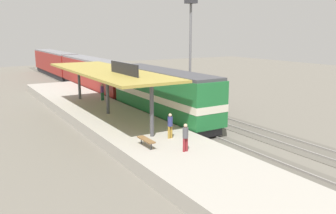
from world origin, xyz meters
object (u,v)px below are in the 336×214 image
object	(u,v)px
passenger_carriage_front	(94,75)
light_mast	(191,27)
passenger_carriage_rear	(55,63)
freight_car	(177,88)
person_walking	(185,136)
person_boarding	(170,124)
person_waiting	(102,91)
locomotive	(163,94)
platform_bench	(146,140)

from	to	relation	value
passenger_carriage_front	light_mast	distance (m)	14.80
passenger_carriage_rear	freight_car	xyz separation A→B (m)	(4.60, -34.02, -0.34)
person_walking	person_boarding	world-z (taller)	same
person_waiting	freight_car	bearing A→B (deg)	-20.38
freight_car	passenger_carriage_rear	bearing A→B (deg)	97.70
passenger_carriage_front	light_mast	bearing A→B (deg)	-54.67
freight_car	light_mast	world-z (taller)	light_mast
passenger_carriage_rear	person_boarding	distance (m)	46.40
person_waiting	person_walking	world-z (taller)	same
person_walking	locomotive	bearing A→B (deg)	66.65
passenger_carriage_front	freight_car	size ratio (longest dim) A/B	1.67
freight_car	person_walking	distance (m)	17.46
freight_car	person_waiting	world-z (taller)	freight_car
locomotive	person_waiting	xyz separation A→B (m)	(-2.85, 7.55, -0.56)
passenger_carriage_front	platform_bench	bearing A→B (deg)	-102.89
passenger_carriage_rear	person_walking	world-z (taller)	passenger_carriage_rear
person_boarding	light_mast	bearing A→B (deg)	51.27
platform_bench	person_walking	size ratio (longest dim) A/B	0.99
platform_bench	person_waiting	distance (m)	16.07
locomotive	freight_car	size ratio (longest dim) A/B	1.20
freight_car	light_mast	distance (m)	7.51
locomotive	passenger_carriage_rear	size ratio (longest dim) A/B	0.72
passenger_carriage_rear	person_walking	distance (m)	49.19
platform_bench	person_walking	xyz separation A→B (m)	(1.60, -1.98, 0.51)
passenger_carriage_front	light_mast	size ratio (longest dim) A/B	1.71
locomotive	passenger_carriage_rear	distance (m)	38.80
locomotive	passenger_carriage_rear	xyz separation A→B (m)	(0.00, 38.80, -0.10)
locomotive	platform_bench	bearing A→B (deg)	-126.16
light_mast	person_waiting	size ratio (longest dim) A/B	6.84
freight_car	light_mast	size ratio (longest dim) A/B	1.03
passenger_carriage_rear	platform_bench	bearing A→B (deg)	-97.27
person_waiting	person_boarding	size ratio (longest dim) A/B	1.00
platform_bench	freight_car	distance (m)	16.78
light_mast	person_boarding	size ratio (longest dim) A/B	6.84
passenger_carriage_front	person_boarding	world-z (taller)	passenger_carriage_front
locomotive	freight_car	distance (m)	6.65
locomotive	light_mast	world-z (taller)	light_mast
light_mast	person_walking	world-z (taller)	light_mast
person_waiting	person_boarding	xyz separation A→B (m)	(-0.93, -14.99, 0.00)
passenger_carriage_rear	light_mast	distance (m)	33.31
passenger_carriage_front	passenger_carriage_rear	world-z (taller)	same
passenger_carriage_front	freight_car	bearing A→B (deg)	-70.82
passenger_carriage_rear	person_waiting	bearing A→B (deg)	-95.21
person_walking	passenger_carriage_front	bearing A→B (deg)	81.13
locomotive	freight_car	bearing A→B (deg)	46.08
passenger_carriage_rear	passenger_carriage_front	bearing A→B (deg)	-90.00
passenger_carriage_rear	person_boarding	bearing A→B (deg)	-94.67
passenger_carriage_rear	person_walking	size ratio (longest dim) A/B	11.70
passenger_carriage_front	passenger_carriage_rear	bearing A→B (deg)	90.00
passenger_carriage_front	freight_car	world-z (taller)	passenger_carriage_front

